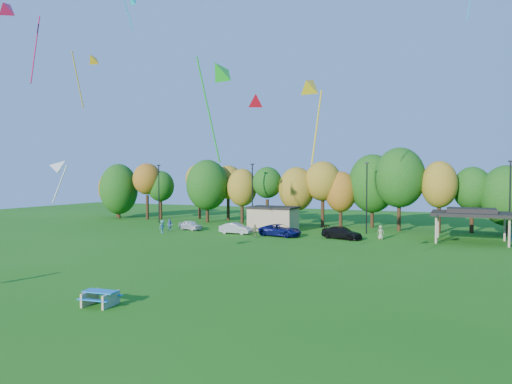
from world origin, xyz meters
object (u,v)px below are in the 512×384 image
at_px(car_a, 191,225).
at_px(picnic_table, 100,297).
at_px(car_c, 280,230).
at_px(car_b, 236,228).
at_px(car_d, 342,233).

bearing_deg(car_a, picnic_table, -135.90).
xyz_separation_m(picnic_table, car_c, (-1.31, 31.94, 0.24)).
relative_size(car_a, car_c, 0.72).
relative_size(car_a, car_b, 0.91).
distance_m(picnic_table, car_c, 31.97).
height_order(car_a, car_b, car_b).
relative_size(picnic_table, car_c, 0.40).
height_order(car_c, car_d, car_c).
height_order(car_a, car_c, car_c).
bearing_deg(car_a, car_c, -74.98).
relative_size(picnic_table, car_b, 0.50).
xyz_separation_m(picnic_table, car_a, (-14.81, 33.11, 0.16)).
height_order(picnic_table, car_c, car_c).
distance_m(picnic_table, car_a, 36.28).
relative_size(car_c, car_d, 1.07).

